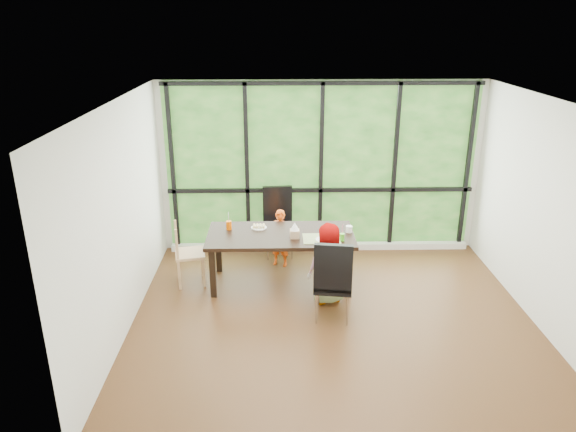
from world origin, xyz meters
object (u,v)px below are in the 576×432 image
object	(u,v)px
dining_table	(281,258)
child_toddler	(280,238)
plate_near	(325,240)
white_mug	(349,229)
tissue_box	(295,234)
green_cup	(342,237)
chair_window_leather	(279,223)
chair_end_beech	(190,254)
orange_cup	(229,225)
chair_interior_leather	(333,278)
child_older	(327,264)
plate_far	(259,228)

from	to	relation	value
dining_table	child_toddler	xyz separation A→B (m)	(0.00, 0.59, 0.07)
plate_near	white_mug	size ratio (longest dim) A/B	2.72
plate_near	tissue_box	xyz separation A→B (m)	(-0.40, 0.11, 0.05)
green_cup	chair_window_leather	bearing A→B (deg)	124.91
chair_end_beech	orange_cup	bearing A→B (deg)	-85.59
chair_interior_leather	child_older	xyz separation A→B (m)	(-0.04, 0.40, 0.01)
child_toddler	plate_far	distance (m)	0.57
orange_cup	chair_end_beech	bearing A→B (deg)	-164.12
chair_window_leather	child_toddler	distance (m)	0.38
plate_near	tissue_box	bearing A→B (deg)	165.20
chair_interior_leather	plate_far	xyz separation A→B (m)	(-0.95, 1.17, 0.22)
child_older	green_cup	world-z (taller)	child_older
child_older	white_mug	xyz separation A→B (m)	(0.35, 0.59, 0.24)
chair_window_leather	chair_interior_leather	xyz separation A→B (m)	(0.66, -1.90, 0.00)
dining_table	chair_window_leather	xyz separation A→B (m)	(-0.02, 0.95, 0.17)
dining_table	chair_end_beech	xyz separation A→B (m)	(-1.28, 0.03, 0.08)
plate_far	child_toddler	bearing A→B (deg)	49.78
chair_interior_leather	plate_near	xyz separation A→B (m)	(-0.05, 0.71, 0.22)
chair_interior_leather	child_older	world-z (taller)	child_older
plate_far	green_cup	distance (m)	1.23
dining_table	plate_near	xyz separation A→B (m)	(0.59, -0.24, 0.38)
child_older	green_cup	bearing A→B (deg)	-144.03
plate_near	chair_interior_leather	bearing A→B (deg)	-86.09
green_cup	tissue_box	distance (m)	0.64
chair_end_beech	plate_far	bearing A→B (deg)	-90.07
dining_table	tissue_box	world-z (taller)	tissue_box
chair_end_beech	tissue_box	world-z (taller)	chair_end_beech
chair_end_beech	tissue_box	bearing A→B (deg)	-107.83
chair_window_leather	green_cup	size ratio (longest dim) A/B	10.56
plate_near	chair_window_leather	bearing A→B (deg)	117.26
tissue_box	plate_near	bearing A→B (deg)	-14.80
child_older	tissue_box	size ratio (longest dim) A/B	8.60
chair_end_beech	green_cup	size ratio (longest dim) A/B	8.80
chair_window_leather	tissue_box	distance (m)	1.14
chair_window_leather	orange_cup	world-z (taller)	chair_window_leather
plate_far	plate_near	bearing A→B (deg)	-27.32
dining_table	orange_cup	distance (m)	0.87
dining_table	child_older	world-z (taller)	child_older
tissue_box	child_toddler	bearing A→B (deg)	104.78
child_toddler	chair_interior_leather	bearing A→B (deg)	-49.82
child_older	orange_cup	xyz separation A→B (m)	(-1.33, 0.73, 0.26)
dining_table	chair_end_beech	world-z (taller)	chair_end_beech
chair_interior_leather	tissue_box	distance (m)	0.97
chair_interior_leather	plate_near	world-z (taller)	chair_interior_leather
dining_table	child_toddler	size ratio (longest dim) A/B	2.30
chair_end_beech	chair_interior_leather	bearing A→B (deg)	-128.50
child_older	plate_far	xyz separation A→B (m)	(-0.91, 0.77, 0.21)
chair_interior_leather	white_mug	bearing A→B (deg)	-99.38
plate_far	plate_near	world-z (taller)	plate_near
dining_table	child_toddler	world-z (taller)	child_toddler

